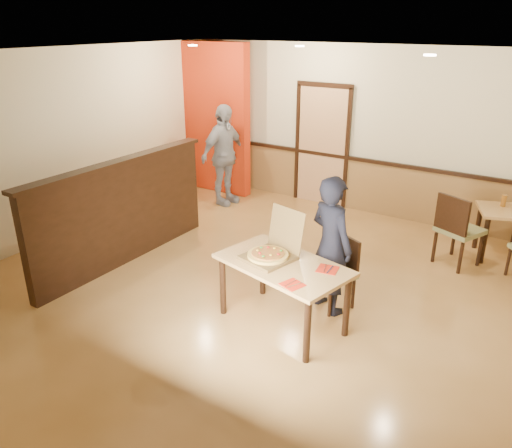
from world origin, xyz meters
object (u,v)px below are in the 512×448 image
at_px(diner_chair, 338,269).
at_px(passerby, 224,155).
at_px(side_table, 503,221).
at_px(diner, 331,245).
at_px(pizza_box, 271,252).
at_px(condiment, 504,201).
at_px(side_chair_left, 457,228).
at_px(main_table, 283,272).

xyz_separation_m(diner_chair, passerby, (-3.21, 2.14, 0.44)).
relative_size(side_table, diner, 0.53).
bearing_deg(side_table, pizza_box, -121.50).
xyz_separation_m(passerby, condiment, (4.55, 0.42, -0.10)).
relative_size(diner_chair, pizza_box, 1.28).
bearing_deg(side_chair_left, diner, 87.50).
bearing_deg(main_table, side_table, 73.84).
relative_size(side_chair_left, side_table, 1.19).
bearing_deg(pizza_box, side_table, 72.03).
height_order(diner_chair, side_chair_left, side_chair_left).
relative_size(passerby, pizza_box, 2.72).
bearing_deg(passerby, side_table, -80.27).
xyz_separation_m(main_table, pizza_box, (-0.17, 0.04, 0.17)).
distance_m(side_chair_left, side_table, 0.78).
bearing_deg(side_table, diner_chair, -119.90).
bearing_deg(pizza_box, passerby, 147.48).
bearing_deg(diner_chair, condiment, 88.25).
xyz_separation_m(diner_chair, diner, (-0.04, -0.13, 0.35)).
bearing_deg(condiment, side_chair_left, -119.65).
height_order(main_table, condiment, condiment).
bearing_deg(passerby, side_chair_left, -88.43).
bearing_deg(passerby, condiment, -78.62).
distance_m(main_table, side_chair_left, 2.81).
height_order(side_table, condiment, condiment).
xyz_separation_m(diner_chair, side_table, (1.40, 2.43, 0.08)).
bearing_deg(diner, side_chair_left, -93.83).
bearing_deg(condiment, main_table, -117.06).
height_order(passerby, condiment, passerby).
bearing_deg(diner_chair, side_chair_left, 89.09).
bearing_deg(diner, passerby, -13.23).
relative_size(diner, condiment, 9.64).
bearing_deg(pizza_box, main_table, 0.20).
xyz_separation_m(side_table, passerby, (-4.61, -0.29, 0.36)).
bearing_deg(side_chair_left, pizza_box, 84.03).
bearing_deg(side_chair_left, diner_chair, 86.95).
xyz_separation_m(diner_chair, side_chair_left, (0.92, 1.81, 0.10)).
relative_size(diner_chair, condiment, 5.04).
distance_m(main_table, condiment, 3.68).
bearing_deg(side_table, diner, -119.35).
xyz_separation_m(side_chair_left, diner, (-0.96, -1.95, 0.25)).
bearing_deg(condiment, pizza_box, -119.74).
xyz_separation_m(main_table, diner_chair, (0.33, 0.71, -0.18)).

